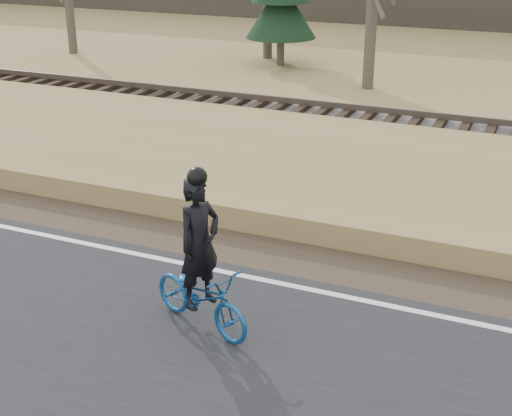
% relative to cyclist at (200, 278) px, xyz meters
% --- Properties ---
extents(ground, '(120.00, 120.00, 0.00)m').
position_rel_cyclist_xyz_m(ground, '(1.41, 1.34, -0.80)').
color(ground, '#9C794F').
rests_on(ground, ground).
extents(road, '(120.00, 6.00, 0.06)m').
position_rel_cyclist_xyz_m(road, '(1.41, -1.16, -0.77)').
color(road, black).
rests_on(road, ground).
extents(edge_line, '(120.00, 0.12, 0.01)m').
position_rel_cyclist_xyz_m(edge_line, '(1.41, 1.54, -0.74)').
color(edge_line, silver).
rests_on(edge_line, road).
extents(shoulder, '(120.00, 1.60, 0.04)m').
position_rel_cyclist_xyz_m(shoulder, '(1.41, 2.54, -0.78)').
color(shoulder, '#473A2B').
rests_on(shoulder, ground).
extents(embankment, '(120.00, 5.00, 0.44)m').
position_rel_cyclist_xyz_m(embankment, '(1.41, 5.54, -0.58)').
color(embankment, '#9C794F').
rests_on(embankment, ground).
extents(ballast, '(120.00, 3.00, 0.45)m').
position_rel_cyclist_xyz_m(ballast, '(1.41, 9.34, -0.58)').
color(ballast, slate).
rests_on(ballast, ground).
extents(railroad, '(120.00, 2.40, 0.29)m').
position_rel_cyclist_xyz_m(railroad, '(1.41, 9.34, -0.27)').
color(railroad, black).
rests_on(railroad, ballast).
extents(cyclist, '(1.83, 1.17, 2.28)m').
position_rel_cyclist_xyz_m(cyclist, '(0.00, 0.00, 0.00)').
color(cyclist, navy).
rests_on(cyclist, road).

